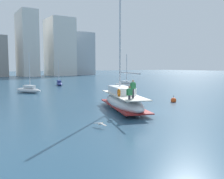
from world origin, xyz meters
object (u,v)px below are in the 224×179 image
moored_sloop_near (125,84)px  moored_catamaran (28,90)px  mooring_buoy (173,100)px  main_sailboat (123,100)px  moored_sloop_far (59,83)px  seagull (100,124)px

moored_sloop_near → moored_catamaran: 19.11m
moored_catamaran → mooring_buoy: moored_catamaran is taller
main_sailboat → moored_sloop_far: bearing=80.0°
moored_sloop_far → mooring_buoy: bearing=-86.0°
moored_catamaran → mooring_buoy: 22.80m
main_sailboat → moored_catamaran: size_ratio=1.87×
mooring_buoy → main_sailboat: bearing=-174.4°
moored_sloop_near → mooring_buoy: size_ratio=7.06×
moored_sloop_near → mooring_buoy: (-7.41, -19.89, -0.35)m
moored_sloop_far → mooring_buoy: 31.21m
main_sailboat → mooring_buoy: bearing=5.6°
seagull → mooring_buoy: mooring_buoy is taller
moored_sloop_near → seagull: moored_sloop_near is taller
seagull → main_sailboat: bearing=42.4°
mooring_buoy → moored_catamaran: bearing=120.9°
main_sailboat → moored_sloop_far: main_sailboat is taller
mooring_buoy → seagull: bearing=-156.6°
seagull → mooring_buoy: 14.51m
main_sailboat → seagull: (-5.48, -5.00, -0.64)m
main_sailboat → moored_sloop_near: main_sailboat is taller
main_sailboat → seagull: main_sailboat is taller
moored_sloop_far → moored_catamaran: size_ratio=0.88×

